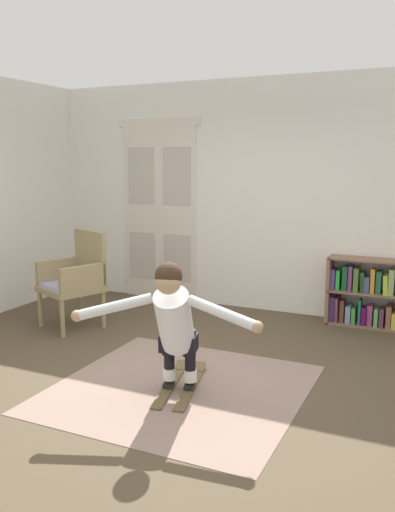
% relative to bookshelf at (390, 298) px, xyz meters
% --- Properties ---
extents(ground_plane, '(7.20, 7.20, 0.00)m').
position_rel_bookshelf_xyz_m(ground_plane, '(-1.56, -2.39, -0.36)').
color(ground_plane, brown).
extents(back_wall, '(6.00, 0.10, 2.90)m').
position_rel_bookshelf_xyz_m(back_wall, '(-1.56, 0.21, 1.09)').
color(back_wall, silver).
rests_on(back_wall, ground).
extents(double_door, '(1.22, 0.05, 2.45)m').
position_rel_bookshelf_xyz_m(double_door, '(-3.05, 0.15, 0.87)').
color(double_door, beige).
rests_on(double_door, ground).
extents(rug, '(2.02, 1.99, 0.01)m').
position_rel_bookshelf_xyz_m(rug, '(-1.43, -2.48, -0.35)').
color(rug, gray).
rests_on(rug, ground).
extents(bookshelf, '(1.44, 0.30, 0.79)m').
position_rel_bookshelf_xyz_m(bookshelf, '(0.00, 0.00, 0.00)').
color(bookshelf, brown).
rests_on(bookshelf, ground).
extents(wicker_chair, '(0.79, 0.79, 1.10)m').
position_rel_bookshelf_xyz_m(wicker_chair, '(-3.30, -1.41, 0.23)').
color(wicker_chair, '#948259').
rests_on(wicker_chair, ground).
extents(skis_pair, '(0.47, 0.94, 0.07)m').
position_rel_bookshelf_xyz_m(skis_pair, '(-1.44, -2.45, -0.33)').
color(skis_pair, brown).
rests_on(skis_pair, rug).
extents(person_skier, '(1.44, 0.80, 1.07)m').
position_rel_bookshelf_xyz_m(person_skier, '(-1.39, -2.66, 0.31)').
color(person_skier, white).
rests_on(person_skier, skis_pair).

